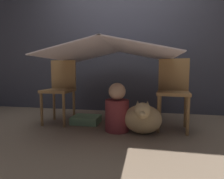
% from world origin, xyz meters
% --- Properties ---
extents(ground_plane, '(8.80, 8.80, 0.00)m').
position_xyz_m(ground_plane, '(0.00, 0.00, 0.00)').
color(ground_plane, '#7A6651').
extents(wall_back, '(7.00, 0.05, 2.50)m').
position_xyz_m(wall_back, '(0.00, 1.17, 1.25)').
color(wall_back, '#3D3D47').
rests_on(wall_back, ground_plane).
extents(chair_left, '(0.37, 0.37, 0.88)m').
position_xyz_m(chair_left, '(-0.75, 0.30, 0.49)').
color(chair_left, olive).
rests_on(chair_left, ground_plane).
extents(chair_right, '(0.42, 0.42, 0.88)m').
position_xyz_m(chair_right, '(0.76, 0.30, 0.49)').
color(chair_right, olive).
rests_on(chair_right, ground_plane).
extents(sheet_canopy, '(1.51, 1.27, 0.18)m').
position_xyz_m(sheet_canopy, '(0.00, 0.23, 0.96)').
color(sheet_canopy, silver).
extents(person_front, '(0.29, 0.29, 0.58)m').
position_xyz_m(person_front, '(0.09, 0.07, 0.25)').
color(person_front, maroon).
rests_on(person_front, ground_plane).
extents(dog, '(0.44, 0.40, 0.41)m').
position_xyz_m(dog, '(0.40, 0.00, 0.19)').
color(dog, tan).
rests_on(dog, ground_plane).
extents(floor_cushion, '(0.37, 0.30, 0.10)m').
position_xyz_m(floor_cushion, '(-0.38, 0.30, 0.05)').
color(floor_cushion, '#7FB27F').
rests_on(floor_cushion, ground_plane).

